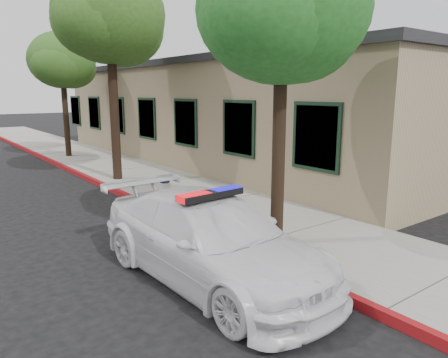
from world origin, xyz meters
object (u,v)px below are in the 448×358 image
at_px(fire_hydrant, 165,191).
at_px(street_tree_far, 63,63).
at_px(clapboard_building, 230,113).
at_px(police_car, 211,239).
at_px(street_tree_near, 283,17).
at_px(street_tree_mid, 110,21).

distance_m(fire_hydrant, street_tree_far, 10.94).
bearing_deg(clapboard_building, police_car, -129.05).
bearing_deg(street_tree_near, clapboard_building, 57.14).
bearing_deg(police_car, street_tree_far, 78.66).
xyz_separation_m(police_car, street_tree_mid, (1.81, 8.04, 4.52)).
bearing_deg(police_car, street_tree_mid, 74.50).
bearing_deg(clapboard_building, street_tree_far, 139.67).
bearing_deg(street_tree_far, clapboard_building, -40.33).
distance_m(clapboard_building, street_tree_far, 7.65).
xyz_separation_m(fire_hydrant, street_tree_near, (0.36, -3.76, 3.77)).
relative_size(fire_hydrant, street_tree_mid, 0.11).
distance_m(police_car, street_tree_mid, 9.40).
bearing_deg(fire_hydrant, street_tree_mid, 89.75).
xyz_separation_m(police_car, fire_hydrant, (1.40, 4.05, -0.17)).
height_order(street_tree_mid, street_tree_far, street_tree_mid).
bearing_deg(police_car, clapboard_building, 48.12).
bearing_deg(clapboard_building, street_tree_mid, -165.80).
bearing_deg(clapboard_building, fire_hydrant, -139.07).
distance_m(clapboard_building, police_car, 12.38).
xyz_separation_m(clapboard_building, police_car, (-7.74, -9.55, -1.44)).
xyz_separation_m(police_car, street_tree_far, (2.14, 14.30, 3.57)).
bearing_deg(street_tree_mid, fire_hydrant, -95.80).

